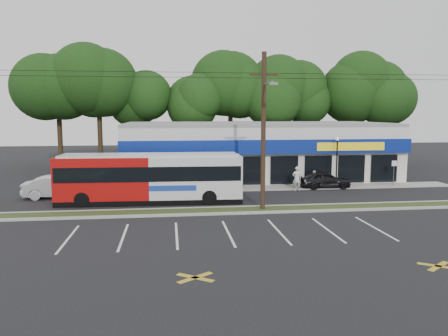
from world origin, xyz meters
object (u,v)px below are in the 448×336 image
Objects in this scene: pedestrian_a at (297,179)px; pedestrian_b at (314,180)px; sign_post at (394,169)px; car_dark at (325,180)px; lamp_post at (337,156)px; utility_pole at (261,126)px; metrobus at (150,177)px; car_silver at (59,187)px.

pedestrian_a reaches higher than pedestrian_b.
sign_post is 6.17m from car_dark.
lamp_post is 4.25m from pedestrian_a.
utility_pole reaches higher than metrobus.
utility_pole is 9.98× the size of car_silver.
lamp_post reaches higher than car_dark.
sign_post is at bearing -88.66° from car_dark.
utility_pole is 11.76× the size of lamp_post.
sign_post reaches higher than pedestrian_a.
sign_post is 8.80m from pedestrian_a.
car_dark is (-1.11, -0.30, -1.95)m from lamp_post.
pedestrian_a is at bearing -92.15° from car_silver.
utility_pole is 33.21× the size of pedestrian_b.
metrobus reaches higher than pedestrian_b.
pedestrian_b is (19.98, 1.50, -0.07)m from car_silver.
lamp_post is at bearing 43.95° from utility_pole.
metrobus is at bearing -164.25° from lamp_post.
car_dark is 2.80× the size of pedestrian_b.
metrobus reaches higher than pedestrian_a.
pedestrian_b is at bearing -171.70° from lamp_post.
metrobus is 11.97m from pedestrian_a.
car_silver is at bearing -175.33° from lamp_post.
sign_post reaches higher than car_dark.
sign_post is at bearing 13.34° from metrobus.
metrobus is at bearing 17.58° from pedestrian_b.
lamp_post is 15.87m from metrobus.
metrobus is (-7.08, 3.57, -3.60)m from utility_pole.
car_dark is (-6.11, -0.07, -0.84)m from sign_post.
car_dark is 2.13× the size of pedestrian_a.
utility_pole is 11.37m from car_dark.
pedestrian_a is at bearing 17.55° from metrobus.
metrobus is 6.48× the size of pedestrian_a.
car_dark is at bearing -179.30° from sign_post.
car_silver is 3.33× the size of pedestrian_b.
lamp_post is at bearing 17.71° from metrobus.
utility_pole is 15.71m from sign_post.
pedestrian_b is (6.10, 7.57, -4.66)m from utility_pole.
sign_post is at bearing -171.46° from pedestrian_a.
car_silver reaches higher than car_dark.
car_silver is (-6.80, 2.50, -0.99)m from metrobus.
utility_pole is 3.90× the size of metrobus.
pedestrian_b is (-2.07, -0.30, -1.92)m from lamp_post.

